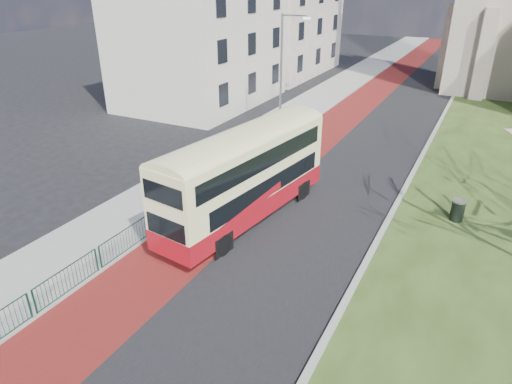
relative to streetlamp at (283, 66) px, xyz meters
The scene contains 12 objects.
ground 19.08m from the streetlamp, 76.42° to the right, with size 160.00×160.00×0.00m, color black.
road_carriageway 7.70m from the streetlamp, 18.88° to the left, with size 9.00×120.00×0.01m, color black.
bus_lane 5.91m from the streetlamp, 32.43° to the left, with size 3.40×120.00×0.01m, color #591414.
pavement_west 5.00m from the streetlamp, 108.07° to the left, with size 4.00×120.00×0.12m, color gray.
kerb_west 5.13m from the streetlamp, 56.03° to the left, with size 0.25×120.00×0.13m, color #999993.
kerb_east 12.07m from the streetlamp, 20.95° to the left, with size 0.25×80.00×0.13m, color #999993.
pedestrian_railing 14.64m from the streetlamp, 84.30° to the right, with size 0.07×24.00×1.12m.
street_block_near 10.62m from the streetlamp, 157.49° to the left, with size 10.30×14.30×13.00m.
street_block_far 22.24m from the streetlamp, 115.76° to the left, with size 10.30×16.30×11.50m.
streetlamp is the anchor object (origin of this frame).
bus 14.55m from the streetlamp, 72.24° to the right, with size 3.75×10.30×4.21m.
litter_bin 16.71m from the streetlamp, 35.18° to the right, with size 0.77×0.77×1.03m.
Camera 1 is at (9.21, -12.38, 10.46)m, focal length 32.00 mm.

